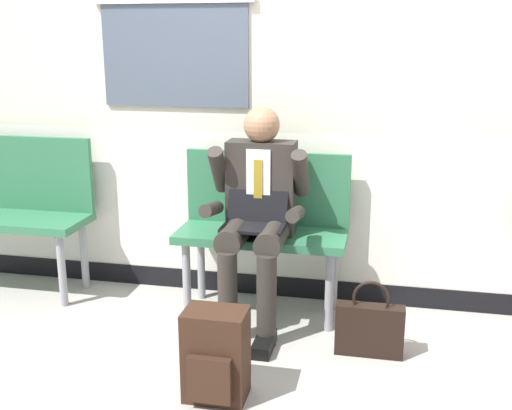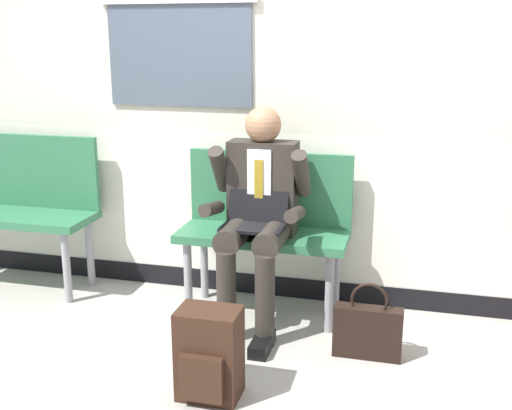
{
  "view_description": "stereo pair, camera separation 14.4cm",
  "coord_description": "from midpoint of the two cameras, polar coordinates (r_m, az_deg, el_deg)",
  "views": [
    {
      "loc": [
        0.69,
        -3.14,
        1.66
      ],
      "look_at": [
        -0.01,
        0.15,
        0.75
      ],
      "focal_mm": 43.64,
      "sensor_mm": 36.0,
      "label": 1
    },
    {
      "loc": [
        0.83,
        -3.11,
        1.66
      ],
      "look_at": [
        -0.01,
        0.15,
        0.75
      ],
      "focal_mm": 43.64,
      "sensor_mm": 36.0,
      "label": 2
    }
  ],
  "objects": [
    {
      "name": "ground_plane",
      "position": [
        3.62,
        0.7,
        -12.16
      ],
      "size": [
        18.0,
        18.0,
        0.0
      ],
      "primitive_type": "plane",
      "color": "#9E9991"
    },
    {
      "name": "station_wall",
      "position": [
        3.9,
        3.19,
        14.09
      ],
      "size": [
        6.11,
        0.17,
        3.2
      ],
      "color": "beige",
      "rests_on": "ground"
    },
    {
      "name": "bench_with_person",
      "position": [
        3.79,
        2.0,
        -1.41
      ],
      "size": [
        1.02,
        0.42,
        0.99
      ],
      "color": "#2D6B47",
      "rests_on": "ground"
    },
    {
      "name": "bench_empty",
      "position": [
        4.47,
        -19.99,
        0.47
      ],
      "size": [
        1.08,
        0.42,
        1.03
      ],
      "color": "#2D6B47",
      "rests_on": "ground"
    },
    {
      "name": "person_seated",
      "position": [
        3.57,
        1.31,
        -0.59
      ],
      "size": [
        0.57,
        0.7,
        1.28
      ],
      "color": "#2D2823",
      "rests_on": "ground"
    },
    {
      "name": "backpack",
      "position": [
        3.01,
        -2.93,
        -13.58
      ],
      "size": [
        0.29,
        0.24,
        0.44
      ],
      "color": "#331E14",
      "rests_on": "ground"
    },
    {
      "name": "handbag",
      "position": [
        3.44,
        11.41,
        -11.21
      ],
      "size": [
        0.36,
        0.1,
        0.42
      ],
      "color": "black",
      "rests_on": "ground"
    }
  ]
}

